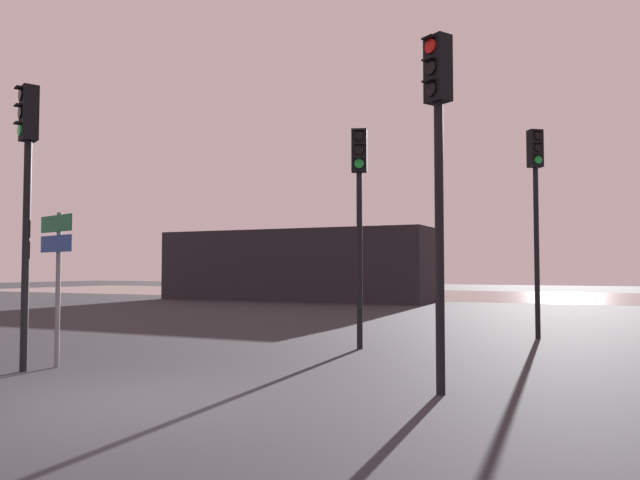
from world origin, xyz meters
TOP-DOWN VIEW (x-y plane):
  - ground_plane at (0.00, 0.00)m, footprint 120.00×120.00m
  - water_strip at (0.00, 33.41)m, footprint 80.00×16.00m
  - distant_building at (-9.56, 23.41)m, footprint 14.54×4.00m
  - traffic_light_center at (0.83, 6.22)m, footprint 0.38×0.40m
  - traffic_light_near_left at (-3.01, 1.28)m, footprint 0.39×0.41m
  - traffic_light_near_right at (3.50, 2.33)m, footprint 0.40×0.42m
  - traffic_light_far_right at (3.95, 9.78)m, footprint 0.41×0.42m
  - direction_sign_post at (-2.90, 1.81)m, footprint 1.06×0.36m

SIDE VIEW (x-z plane):
  - ground_plane at x=0.00m, z-range 0.00..0.00m
  - water_strip at x=0.00m, z-range 0.00..0.01m
  - direction_sign_post at x=-2.90m, z-range 0.49..3.09m
  - distant_building at x=-9.56m, z-range 0.00..3.65m
  - traffic_light_center at x=0.83m, z-range 0.88..5.44m
  - traffic_light_near_left at x=-3.01m, z-range 0.89..5.53m
  - traffic_light_near_right at x=3.50m, z-range 0.91..5.68m
  - traffic_light_far_right at x=3.95m, z-range 0.94..5.91m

